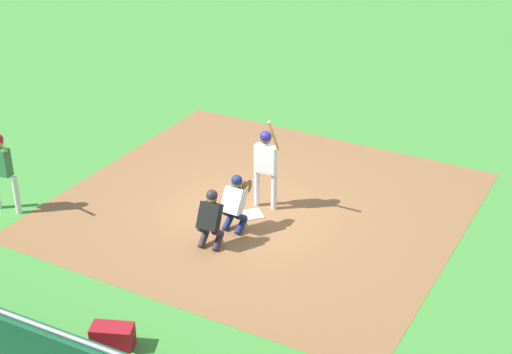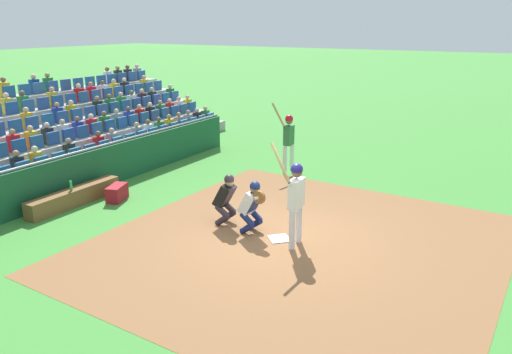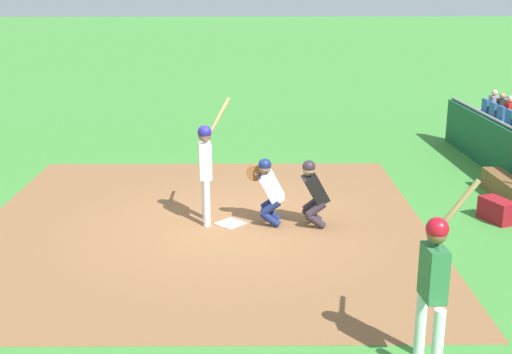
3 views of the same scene
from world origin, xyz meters
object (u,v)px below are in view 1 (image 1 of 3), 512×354
Objects in this scene: catcher_crouching at (236,200)px; home_plate_umpire at (211,217)px; equipment_duffel_bag at (113,337)px; on_deck_batter at (2,164)px; home_plate_marker at (252,214)px; batter_at_plate at (266,160)px.

catcher_crouching is 1.00× the size of home_plate_umpire.
equipment_duffel_bag is 0.32× the size of on_deck_batter.
equipment_duffel_bag is at bearing -90.37° from home_plate_marker.
equipment_duffel_bag is at bearing -91.63° from batter_at_plate.
home_plate_umpire is (-0.15, -1.51, 0.67)m from home_plate_marker.
equipment_duffel_bag is at bearing -29.37° from on_deck_batter.
equipment_duffel_bag is at bearing -88.09° from home_plate_umpire.
home_plate_marker is 5.00m from equipment_duffel_bag.
batter_at_plate is at bearing 68.09° from equipment_duffel_bag.
batter_at_plate is 1.81× the size of catcher_crouching.
on_deck_batter is at bearing -170.88° from home_plate_umpire.
home_plate_umpire is 3.52m from equipment_duffel_bag.
home_plate_marker is 0.20× the size of on_deck_batter.
catcher_crouching is (-0.13, -1.15, -0.45)m from batter_at_plate.
catcher_crouching is at bearing 80.21° from home_plate_umpire.
home_plate_umpire is at bearing -97.90° from batter_at_plate.
batter_at_plate is 2.02m from home_plate_umpire.
equipment_duffel_bag is (-0.03, -4.99, 0.19)m from home_plate_marker.
catcher_crouching is 1.81× the size of equipment_duffel_bag.
on_deck_batter reaches higher than equipment_duffel_bag.
home_plate_marker is 0.19× the size of batter_at_plate.
home_plate_marker is 5.49m from on_deck_batter.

